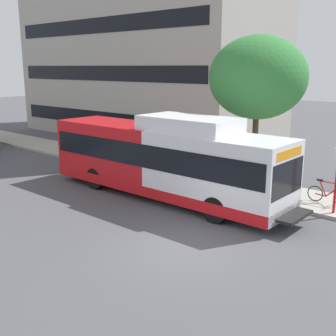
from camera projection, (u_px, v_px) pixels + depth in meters
ground_plane at (42, 198)px, 18.51m from camera, size 120.00×120.00×0.00m
sidewalk_curb at (178, 174)px, 22.38m from camera, size 3.00×56.00×0.14m
transit_bus at (164, 159)px, 18.21m from camera, size 2.58×12.25×3.65m
bicycle_parked at (329, 194)px, 17.13m from camera, size 0.52×1.76×1.02m
street_tree_near_stop at (258, 78)px, 19.47m from camera, size 4.53×4.53×6.90m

